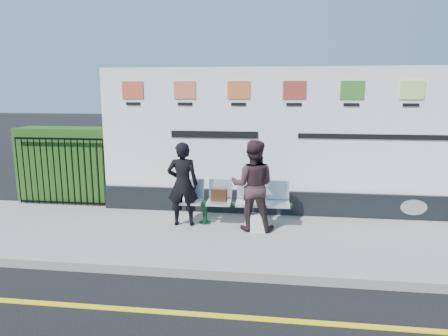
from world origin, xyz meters
name	(u,v)px	position (x,y,z in m)	size (l,w,h in m)	color
ground	(258,319)	(0.00, 0.00, 0.00)	(80.00, 80.00, 0.00)	black
pavement	(264,238)	(0.00, 2.50, 0.06)	(14.00, 3.00, 0.12)	gray
kerb	(261,275)	(0.00, 1.00, 0.07)	(14.00, 0.18, 0.14)	gray
yellow_line	(258,319)	(0.00, 0.00, 0.00)	(14.00, 0.10, 0.01)	yellow
billboard	(292,152)	(0.50, 3.85, 1.42)	(8.00, 0.30, 3.00)	black
hedge	(71,164)	(-4.58, 4.30, 0.97)	(2.35, 0.70, 1.70)	#234E17
railing	(61,171)	(-4.58, 3.85, 0.89)	(2.05, 0.06, 1.54)	black
bench	(233,213)	(-0.61, 3.03, 0.35)	(2.12, 0.55, 0.45)	silver
woman_left	(183,184)	(-1.56, 2.87, 0.92)	(0.59, 0.38, 1.61)	black
woman_right	(253,185)	(-0.24, 2.78, 0.96)	(0.81, 0.63, 1.67)	#352225
handbag_brown	(219,195)	(-0.89, 3.02, 0.69)	(0.29, 0.13, 0.23)	#321A0D
carrier_bag_white	(257,222)	(-0.14, 2.70, 0.28)	(0.32, 0.19, 0.32)	silver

